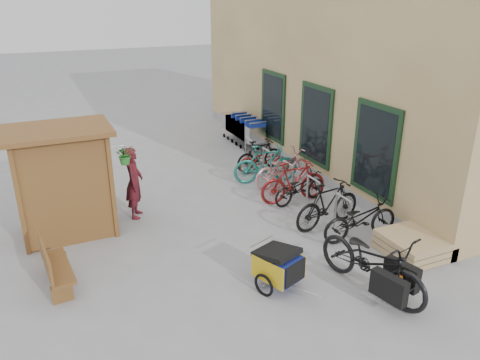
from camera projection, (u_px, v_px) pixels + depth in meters
name	position (u px, v px, depth m)	size (l,w,h in m)	color
ground	(248.00, 254.00, 9.60)	(80.00, 80.00, 0.00)	#98989B
building	(375.00, 44.00, 14.59)	(6.07, 13.00, 7.00)	tan
kiosk	(58.00, 168.00, 9.86)	(2.49, 1.65, 2.40)	brown
bike_rack	(288.00, 175.00, 12.32)	(0.05, 5.35, 0.86)	#A5A8AD
pallet_stack	(411.00, 246.00, 9.49)	(1.00, 1.20, 0.40)	tan
bench	(54.00, 265.00, 8.37)	(0.53, 1.38, 0.86)	brown
shopping_carts	(242.00, 127.00, 16.27)	(0.62, 2.46, 1.11)	silver
child_trailer	(278.00, 265.00, 8.37)	(0.91, 1.40, 0.81)	navy
cargo_bike	(373.00, 262.00, 8.20)	(1.28, 2.38, 1.19)	black
person_kiosk	(134.00, 183.00, 10.91)	(0.63, 0.41, 1.72)	maroon
bike_0	(360.00, 219.00, 10.02)	(0.63, 1.82, 0.95)	black
bike_1	(328.00, 204.00, 10.53)	(0.51, 1.82, 1.09)	black
bike_2	(300.00, 187.00, 11.80)	(0.55, 1.57, 0.83)	black
bike_3	(293.00, 182.00, 11.82)	(0.51, 1.80, 1.08)	maroon
bike_4	(283.00, 168.00, 12.90)	(0.66, 1.90, 1.00)	#D1878C
bike_5	(266.00, 164.00, 13.03)	(0.52, 1.82, 1.10)	#1F7E70
bike_6	(265.00, 160.00, 13.75)	(0.53, 1.52, 0.80)	maroon
bike_7	(260.00, 155.00, 14.00)	(0.44, 1.56, 0.94)	black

